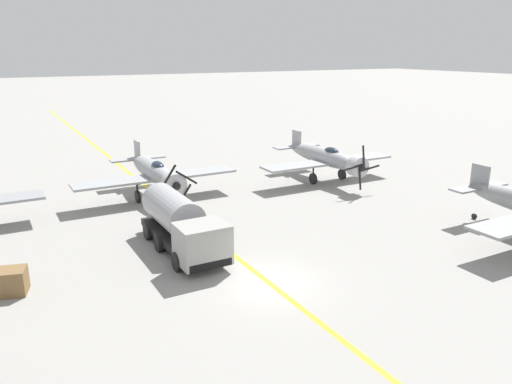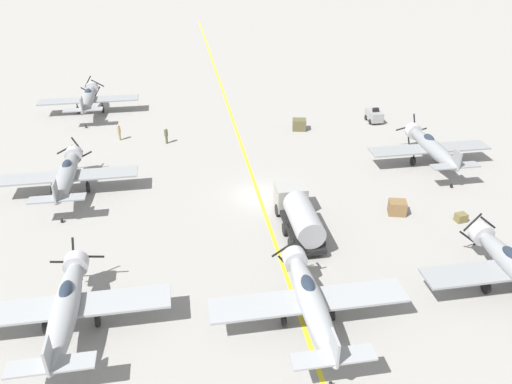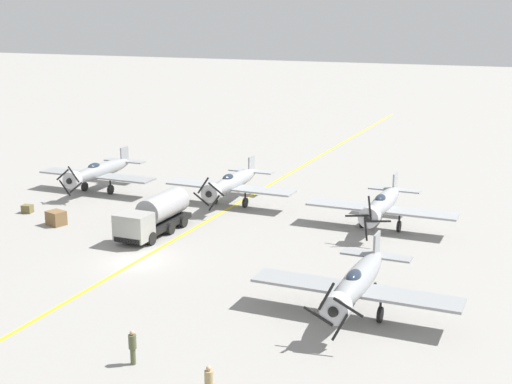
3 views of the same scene
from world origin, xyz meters
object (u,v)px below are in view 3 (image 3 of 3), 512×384
at_px(ground_crew_inspecting, 133,346).
at_px(supply_crate_by_tanker, 27,209).
at_px(airplane_mid_left, 357,283).
at_px(fuel_tanker, 154,215).
at_px(airplane_near_left, 382,204).
at_px(ground_crew_walking, 209,383).
at_px(supply_crate_outboard, 56,218).
at_px(airplane_near_right, 99,172).
at_px(airplane_near_center, 232,183).

bearing_deg(ground_crew_inspecting, supply_crate_by_tanker, -40.10).
height_order(airplane_mid_left, ground_crew_inspecting, airplane_mid_left).
relative_size(fuel_tanker, supply_crate_by_tanker, 9.43).
relative_size(airplane_near_left, ground_crew_inspecting, 6.63).
distance_m(ground_crew_walking, supply_crate_outboard, 30.86).
bearing_deg(supply_crate_by_tanker, ground_crew_walking, 143.03).
height_order(ground_crew_walking, supply_crate_by_tanker, ground_crew_walking).
relative_size(airplane_near_right, fuel_tanker, 1.50).
distance_m(airplane_mid_left, ground_crew_walking, 12.32).
relative_size(airplane_mid_left, airplane_near_right, 1.00).
distance_m(airplane_near_left, supply_crate_outboard, 26.51).
xyz_separation_m(airplane_mid_left, ground_crew_inspecting, (8.56, 10.04, -1.02)).
xyz_separation_m(ground_crew_walking, ground_crew_inspecting, (5.09, -1.74, -0.00)).
height_order(ground_crew_walking, supply_crate_outboard, ground_crew_walking).
bearing_deg(airplane_near_left, supply_crate_by_tanker, 4.48).
relative_size(airplane_near_right, airplane_near_center, 1.00).
distance_m(airplane_near_left, supply_crate_by_tanker, 30.35).
height_order(airplane_near_center, supply_crate_by_tanker, airplane_near_center).
bearing_deg(airplane_mid_left, airplane_near_center, -40.37).
xyz_separation_m(airplane_near_left, supply_crate_outboard, (24.69, 9.55, -1.43)).
xyz_separation_m(airplane_near_right, airplane_near_center, (-13.79, -0.73, 0.00)).
bearing_deg(ground_crew_inspecting, supply_crate_outboard, -43.42).
xyz_separation_m(fuel_tanker, ground_crew_inspecting, (-10.12, 18.86, -0.52)).
xyz_separation_m(fuel_tanker, supply_crate_by_tanker, (13.34, -0.89, -1.16)).
height_order(airplane_mid_left, ground_crew_walking, airplane_mid_left).
xyz_separation_m(airplane_near_right, supply_crate_by_tanker, (1.39, 8.68, -1.66)).
height_order(airplane_near_right, supply_crate_outboard, airplane_near_right).
relative_size(airplane_near_right, supply_crate_outboard, 8.53).
xyz_separation_m(fuel_tanker, ground_crew_walking, (-15.21, 20.60, -0.52)).
distance_m(airplane_mid_left, supply_crate_outboard, 28.47).
distance_m(fuel_tanker, supply_crate_by_tanker, 13.42).
bearing_deg(supply_crate_by_tanker, airplane_near_center, -148.21).
bearing_deg(airplane_near_center, supply_crate_by_tanker, 49.22).
bearing_deg(supply_crate_outboard, airplane_near_center, -132.77).
relative_size(airplane_near_center, fuel_tanker, 1.50).
bearing_deg(supply_crate_by_tanker, ground_crew_inspecting, 139.90).
bearing_deg(ground_crew_walking, ground_crew_inspecting, -18.85).
relative_size(airplane_near_left, airplane_near_center, 1.00).
bearing_deg(airplane_near_right, airplane_near_left, -179.86).
height_order(airplane_mid_left, airplane_near_left, airplane_near_left).
xyz_separation_m(airplane_mid_left, supply_crate_outboard, (27.36, -7.75, -1.43)).
xyz_separation_m(airplane_near_left, fuel_tanker, (16.01, 8.48, -0.50)).
xyz_separation_m(airplane_mid_left, ground_crew_walking, (3.47, 11.78, -1.02)).
height_order(supply_crate_by_tanker, supply_crate_outboard, supply_crate_outboard).
height_order(ground_crew_inspecting, supply_crate_by_tanker, ground_crew_inspecting).
distance_m(airplane_near_left, ground_crew_walking, 29.11).
height_order(airplane_near_left, supply_crate_by_tanker, airplane_near_left).
relative_size(airplane_near_left, supply_crate_by_tanker, 14.15).
xyz_separation_m(airplane_mid_left, airplane_near_right, (30.62, -18.39, 0.00)).
bearing_deg(supply_crate_outboard, airplane_mid_left, 164.19).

